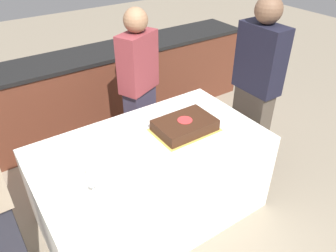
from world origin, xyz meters
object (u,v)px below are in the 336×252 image
object	(u,v)px
wine_glass	(91,180)
person_cutting_cake	(139,89)
person_seated_right	(255,90)
cake	(185,125)
plate_stack	(100,171)

from	to	relation	value
wine_glass	person_cutting_cake	distance (m)	1.32
wine_glass	person_seated_right	bearing A→B (deg)	8.69
cake	wine_glass	xyz separation A→B (m)	(-0.89, -0.25, 0.08)
person_cutting_cake	person_seated_right	distance (m)	1.07
cake	person_seated_right	bearing A→B (deg)	0.19
plate_stack	person_cutting_cake	distance (m)	1.15
plate_stack	person_seated_right	size ratio (longest dim) A/B	0.11
cake	person_seated_right	xyz separation A→B (m)	(0.78, 0.00, 0.09)
cake	person_seated_right	world-z (taller)	person_seated_right
cake	plate_stack	xyz separation A→B (m)	(-0.78, -0.12, -0.00)
person_seated_right	person_cutting_cake	bearing A→B (deg)	-132.74
plate_stack	cake	bearing A→B (deg)	8.41
person_cutting_cake	wine_glass	bearing A→B (deg)	23.63
plate_stack	person_seated_right	world-z (taller)	person_seated_right
cake	person_seated_right	size ratio (longest dim) A/B	0.30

